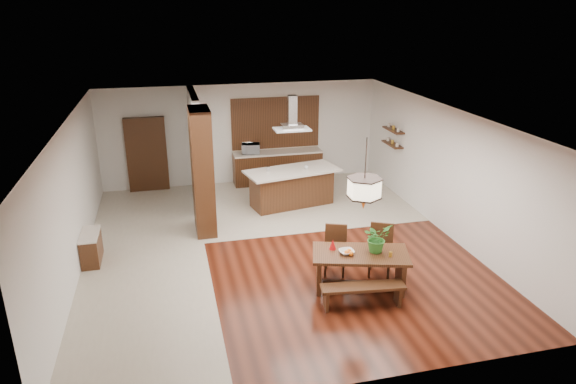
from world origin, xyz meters
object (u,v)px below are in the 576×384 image
object	(u,v)px
microwave	(251,149)
pendant_lantern	(365,174)
dining_chair_left	(335,251)
foliage_plant	(377,238)
range_hood	(292,113)
dining_chair_right	(380,251)
island_cup	(306,167)
dining_table	(360,262)
hallway_console	(91,248)
fruit_bowl	(346,252)
dining_bench	(362,296)
kitchen_island	(292,187)

from	to	relation	value
microwave	pendant_lantern	bearing A→B (deg)	-71.17
pendant_lantern	microwave	bearing A→B (deg)	98.78
dining_chair_left	microwave	size ratio (longest dim) A/B	1.88
foliage_plant	range_hood	distance (m)	4.65
foliage_plant	microwave	size ratio (longest dim) A/B	1.05
dining_chair_right	range_hood	bearing A→B (deg)	127.56
dining_chair_right	island_cup	bearing A→B (deg)	122.45
dining_table	dining_chair_left	world-z (taller)	dining_chair_left
dining_table	microwave	xyz separation A→B (m)	(-0.96, 6.25, 0.56)
hallway_console	foliage_plant	size ratio (longest dim) A/B	1.61
dining_chair_right	pendant_lantern	world-z (taller)	pendant_lantern
fruit_bowl	island_cup	size ratio (longest dim) A/B	2.45
foliage_plant	range_hood	world-z (taller)	range_hood
dining_table	dining_chair_left	bearing A→B (deg)	113.13
dining_bench	dining_chair_left	size ratio (longest dim) A/B	1.52
pendant_lantern	island_cup	xyz separation A→B (m)	(0.16, 4.32, -1.21)
fruit_bowl	microwave	distance (m)	6.26
hallway_console	island_cup	size ratio (longest dim) A/B	7.97
dining_chair_right	pendant_lantern	distance (m)	1.87
dining_bench	dining_chair_right	size ratio (longest dim) A/B	1.46
dining_table	pendant_lantern	xyz separation A→B (m)	(0.00, 0.00, 1.71)
dining_table	kitchen_island	distance (m)	4.38
hallway_console	kitchen_island	distance (m)	5.22
dining_bench	island_cup	distance (m)	5.00
pendant_lantern	kitchen_island	bearing A→B (deg)	92.75
island_cup	dining_bench	bearing A→B (deg)	-93.90
foliage_plant	kitchen_island	distance (m)	4.43
dining_bench	foliage_plant	xyz separation A→B (m)	(0.47, 0.60, 0.79)
foliage_plant	microwave	distance (m)	6.38
pendant_lantern	foliage_plant	distance (m)	1.28
kitchen_island	dining_chair_left	bearing A→B (deg)	-102.38
foliage_plant	kitchen_island	world-z (taller)	foliage_plant
hallway_console	pendant_lantern	world-z (taller)	pendant_lantern
dining_table	dining_chair_right	size ratio (longest dim) A/B	1.90
hallway_console	dining_chair_left	xyz separation A→B (m)	(4.71, -1.64, 0.17)
dining_bench	range_hood	size ratio (longest dim) A/B	1.64
dining_chair_left	island_cup	size ratio (longest dim) A/B	8.82
range_hood	island_cup	world-z (taller)	range_hood
dining_chair_left	foliage_plant	bearing A→B (deg)	-27.20
dining_chair_right	foliage_plant	distance (m)	0.69
dining_bench	dining_chair_left	bearing A→B (deg)	94.40
kitchen_island	range_hood	world-z (taller)	range_hood
dining_chair_right	island_cup	distance (m)	3.98
kitchen_island	pendant_lantern	bearing A→B (deg)	-98.69
microwave	fruit_bowl	bearing A→B (deg)	-73.53
fruit_bowl	kitchen_island	bearing A→B (deg)	89.28
microwave	island_cup	bearing A→B (deg)	-49.73
fruit_bowl	microwave	size ratio (longest dim) A/B	0.52
dining_bench	range_hood	bearing A→B (deg)	90.40
dining_chair_left	dining_chair_right	xyz separation A→B (m)	(0.84, -0.24, 0.02)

